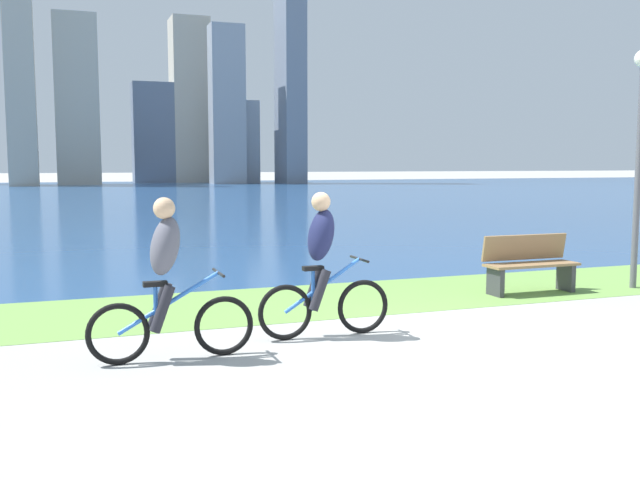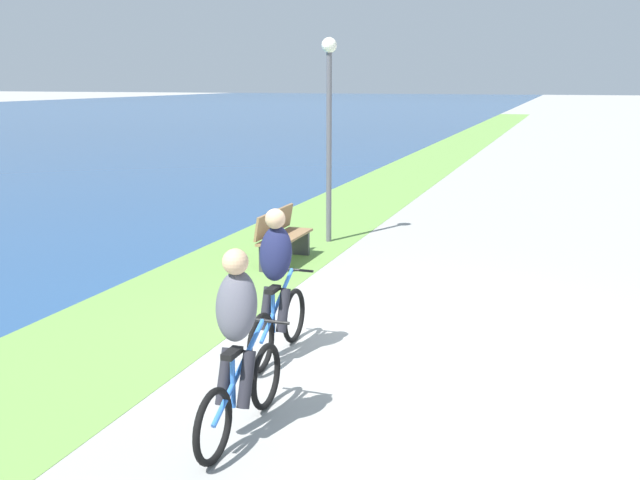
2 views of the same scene
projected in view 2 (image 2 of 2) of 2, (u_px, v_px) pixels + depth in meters
ground_plane at (389, 333)px, 8.95m from camera, size 300.00×300.00×0.00m
grass_strip_bayside at (168, 307)px, 9.93m from camera, size 120.00×2.57×0.01m
cyclist_lead at (277, 285)px, 8.00m from camera, size 1.60×0.52×1.68m
cyclist_trailing at (238, 344)px, 6.20m from camera, size 1.70×0.52×1.67m
bench_near_path at (282, 237)px, 12.26m from camera, size 1.50×0.47×0.90m
lamppost_tall at (329, 110)px, 13.47m from camera, size 0.28×0.28×3.77m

